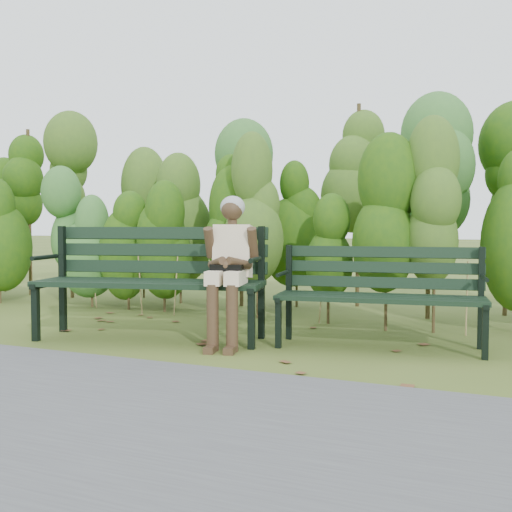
% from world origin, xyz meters
% --- Properties ---
extents(ground, '(80.00, 80.00, 0.00)m').
position_xyz_m(ground, '(0.00, 0.00, 0.00)').
color(ground, '#40531E').
extents(footpath, '(60.00, 2.50, 0.01)m').
position_xyz_m(footpath, '(0.00, -2.20, 0.01)').
color(footpath, '#474749').
rests_on(footpath, ground).
extents(hedge_band, '(11.04, 1.67, 2.42)m').
position_xyz_m(hedge_band, '(0.00, 1.86, 1.26)').
color(hedge_band, '#47381E').
rests_on(hedge_band, ground).
extents(leaf_litter, '(5.94, 2.23, 0.01)m').
position_xyz_m(leaf_litter, '(0.16, -0.12, 0.00)').
color(leaf_litter, brown).
rests_on(leaf_litter, ground).
extents(bench_left, '(2.15, 1.11, 1.03)m').
position_xyz_m(bench_left, '(-0.84, -0.07, 0.60)').
color(bench_left, black).
rests_on(bench_left, ground).
extents(bench_right, '(1.77, 0.78, 0.86)m').
position_xyz_m(bench_right, '(1.15, 0.34, 0.50)').
color(bench_right, black).
rests_on(bench_right, ground).
extents(seated_woman, '(0.50, 0.73, 1.29)m').
position_xyz_m(seated_woman, '(-0.06, -0.10, 0.75)').
color(seated_woman, beige).
rests_on(seated_woman, ground).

